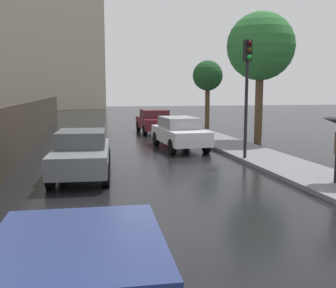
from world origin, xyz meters
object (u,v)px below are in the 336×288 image
car_white_near_kerb (179,132)px  car_maroon_far_ahead (154,121)px  car_grey_behind_camera (82,153)px  street_tree_mid (208,77)px  traffic_light (247,77)px  street_tree_near (261,47)px

car_white_near_kerb → car_maroon_far_ahead: (0.04, 7.06, -0.00)m
car_grey_behind_camera → car_maroon_far_ahead: bearing=-105.9°
street_tree_mid → car_grey_behind_camera: bearing=-121.5°
car_grey_behind_camera → traffic_light: bearing=-162.8°
traffic_light → car_grey_behind_camera: bearing=-166.9°
car_grey_behind_camera → street_tree_near: (8.87, 6.42, 4.10)m
car_white_near_kerb → traffic_light: size_ratio=1.01×
car_maroon_far_ahead → street_tree_near: 8.37m
car_maroon_far_ahead → car_grey_behind_camera: size_ratio=0.96×
traffic_light → street_tree_near: street_tree_near is taller
car_maroon_far_ahead → traffic_light: (1.62, -10.81, 2.41)m
street_tree_mid → traffic_light: bearing=-101.0°
car_white_near_kerb → street_tree_near: (4.49, 1.26, 4.08)m
traffic_light → street_tree_mid: bearing=79.0°
car_white_near_kerb → car_maroon_far_ahead: size_ratio=1.04×
street_tree_mid → street_tree_near: bearing=-86.9°
street_tree_near → traffic_light: bearing=-119.4°
car_maroon_far_ahead → street_tree_mid: street_tree_mid is taller
car_grey_behind_camera → street_tree_mid: bearing=-117.4°
car_white_near_kerb → car_maroon_far_ahead: car_maroon_far_ahead is taller
car_maroon_far_ahead → traffic_light: size_ratio=0.97×
car_maroon_far_ahead → street_tree_mid: bearing=21.3°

